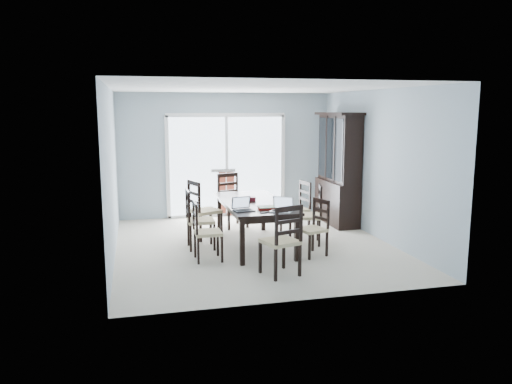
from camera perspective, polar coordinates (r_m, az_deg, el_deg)
floor at (r=8.43m, az=-0.23°, el=-6.12°), size 5.00×5.00×0.00m
ceiling at (r=8.13m, az=-0.24°, el=11.82°), size 5.00×5.00×0.00m
back_wall at (r=10.61m, az=-3.42°, el=4.24°), size 4.50×0.02×2.60m
wall_left at (r=7.96m, az=-16.19°, el=2.12°), size 0.02×5.00×2.60m
wall_right at (r=8.97m, az=13.89°, el=3.01°), size 0.02×5.00×2.60m
balcony at (r=11.78m, az=-4.23°, el=-1.88°), size 4.50×2.00×0.10m
railing at (r=12.66m, az=-5.02°, el=1.65°), size 4.50×0.06×1.10m
dining_table at (r=8.28m, az=-0.23°, el=-1.63°), size 1.00×2.20×0.75m
china_hutch at (r=10.02m, az=9.39°, el=2.50°), size 0.50×1.38×2.20m
sliding_door at (r=10.61m, az=-3.38°, el=3.08°), size 2.52×0.05×2.18m
chair_left_near at (r=7.53m, az=-6.19°, el=-3.75°), size 0.41×0.40×1.04m
chair_left_mid at (r=8.18m, az=-7.02°, el=-2.38°), size 0.44×0.43×1.13m
chair_left_far at (r=8.77m, az=-6.41°, el=-1.30°), size 0.59×0.58×1.20m
chair_right_near at (r=7.85m, az=6.86°, el=-3.33°), size 0.49×0.49×1.01m
chair_right_mid at (r=8.47m, az=6.55°, el=-1.82°), size 0.56×0.55×1.17m
chair_right_far at (r=9.15m, az=5.02°, el=-1.11°), size 0.49×0.48×1.12m
chair_end_near at (r=6.76m, az=3.23°, el=-4.71°), size 0.55×0.56×1.16m
chair_end_far at (r=9.70m, az=-2.92°, el=-0.25°), size 0.56×0.57×1.19m
laptop_dark at (r=7.50m, az=-1.38°, el=-1.81°), size 0.33×0.26×0.21m
laptop_silver at (r=7.45m, az=2.89°, el=-1.88°), size 0.38×0.35×0.22m
book_stack at (r=7.64m, az=1.22°, el=-1.81°), size 0.28×0.21×0.04m
cell_phone at (r=7.37m, az=0.91°, el=-2.35°), size 0.12×0.08×0.01m
game_box at (r=8.32m, az=-0.96°, el=-0.81°), size 0.25×0.13×0.06m
hot_tub at (r=11.50m, az=-7.33°, el=0.60°), size 2.21×2.04×1.01m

